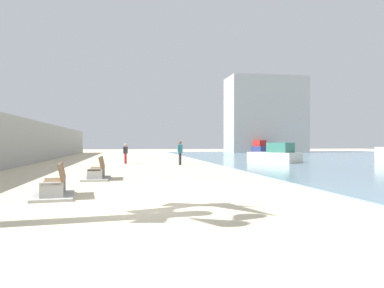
{
  "coord_description": "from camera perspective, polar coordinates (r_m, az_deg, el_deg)",
  "views": [
    {
      "loc": [
        -0.16,
        -9.03,
        1.57
      ],
      "look_at": [
        4.12,
        15.59,
        1.47
      ],
      "focal_mm": 34.36,
      "sensor_mm": 36.0,
      "label": 1
    }
  ],
  "objects": [
    {
      "name": "person_standing",
      "position": [
        25.57,
        -1.87,
        -1.1
      ],
      "size": [
        0.4,
        0.4,
        1.68
      ],
      "color": "#333338",
      "rests_on": "ground"
    },
    {
      "name": "bench_far",
      "position": [
        16.19,
        -14.54,
        -4.51
      ],
      "size": [
        1.12,
        2.11,
        0.98
      ],
      "color": "#9E9E99",
      "rests_on": "ground"
    },
    {
      "name": "person_walking",
      "position": [
        27.71,
        -10.29,
        -1.25
      ],
      "size": [
        0.34,
        0.45,
        1.51
      ],
      "color": "#B22D33",
      "rests_on": "ground"
    },
    {
      "name": "bench_near",
      "position": [
        11.33,
        -20.56,
        -6.55
      ],
      "size": [
        1.34,
        2.21,
        0.98
      ],
      "color": "#9E9E99",
      "rests_on": "ground"
    },
    {
      "name": "boat_distant",
      "position": [
        55.29,
        10.06,
        -0.61
      ],
      "size": [
        2.53,
        5.24,
        7.87
      ],
      "color": "navy",
      "rests_on": "water_bay"
    },
    {
      "name": "ground_plane",
      "position": [
        27.07,
        -9.52,
        -3.1
      ],
      "size": [
        120.0,
        120.0,
        0.0
      ],
      "primitive_type": "plane",
      "color": "beige"
    },
    {
      "name": "harbor_building",
      "position": [
        59.17,
        11.31,
        4.41
      ],
      "size": [
        12.0,
        6.0,
        11.79
      ],
      "primitive_type": "cube",
      "color": "#9E9E99",
      "rests_on": "ground"
    },
    {
      "name": "boat_far_left",
      "position": [
        29.12,
        12.82,
        -1.69
      ],
      "size": [
        3.49,
        4.38,
        1.52
      ],
      "color": "beige",
      "rests_on": "water_bay"
    },
    {
      "name": "seawall",
      "position": [
        28.0,
        -25.06,
        0.33
      ],
      "size": [
        0.8,
        64.0,
        3.26
      ],
      "primitive_type": "cube",
      "color": "#9E9E99",
      "rests_on": "ground"
    }
  ]
}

